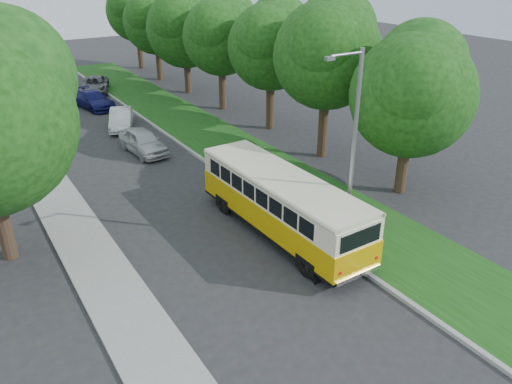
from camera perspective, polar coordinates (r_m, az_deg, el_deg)
ground at (r=20.63m, az=-3.60°, el=-6.44°), size 120.00×120.00×0.00m
curb at (r=26.00m, az=-2.04°, el=0.90°), size 0.20×70.00×0.15m
grass_verge at (r=27.15m, az=2.23°, el=1.99°), size 4.50×70.00×0.13m
sidewalk at (r=23.40m, az=-20.09°, el=-3.80°), size 2.20×70.00×0.12m
treeline at (r=35.67m, az=-14.02°, el=16.81°), size 24.27×41.91×9.46m
lamppost_near at (r=19.12m, az=10.91°, el=5.06°), size 1.71×0.16×8.00m
lamppost_far at (r=32.36m, az=-25.81°, el=10.94°), size 1.71×0.16×7.50m
warning_sign at (r=29.16m, az=-23.34°, el=5.02°), size 0.56×0.10×2.50m
vintage_bus at (r=20.94m, az=2.94°, el=-1.53°), size 2.59×9.40×2.78m
car_silver at (r=30.93m, az=-12.78°, el=5.66°), size 2.03×4.34×1.44m
car_white at (r=35.87m, az=-15.16°, el=8.07°), size 2.83×4.31×1.34m
car_blue at (r=41.48m, az=-18.12°, el=10.00°), size 2.71×4.83×1.32m
car_grey at (r=46.41m, az=-17.90°, el=11.58°), size 3.58×5.11×1.30m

